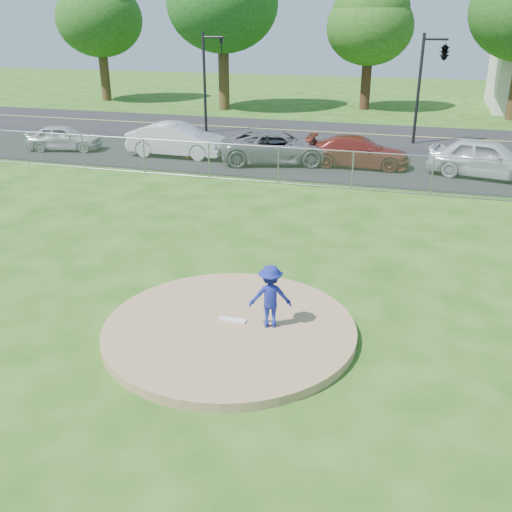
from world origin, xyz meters
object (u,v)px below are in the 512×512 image
Objects in this scene: pitcher at (270,296)px; traffic_signal_center at (442,54)px; traffic_signal_left at (208,73)px; parked_car_pearl at (487,158)px; tree_center at (371,15)px; parked_car_white at (177,140)px; parked_car_gray at (278,147)px; tree_far_left at (98,8)px; parked_car_darkred at (358,152)px; parked_car_silver at (64,137)px; traffic_cone at (187,151)px.

traffic_signal_center is at bearing -115.07° from pitcher.
traffic_signal_left is at bearing 180.00° from traffic_signal_center.
parked_car_pearl is at bearing -23.74° from traffic_signal_left.
tree_center is 34.27m from pitcher.
traffic_signal_left reaches higher than parked_car_pearl.
traffic_signal_center is 1.16× the size of parked_car_white.
parked_car_white reaches higher than parked_car_gray.
tree_far_left is 2.23× the size of parked_car_white.
pitcher is at bearing 179.25° from parked_car_darkred.
parked_car_gray is (-1.93, -18.50, -5.73)m from tree_center.
tree_center is 1.76× the size of traffic_signal_left.
parked_car_silver is at bearing -66.16° from tree_far_left.
parked_car_pearl is at bearing -68.86° from tree_center.
pitcher reaches higher than parked_car_gray.
traffic_cone is at bearing -78.16° from pitcher.
parked_car_white is 5.05m from parked_car_gray.
parked_car_pearl is (14.94, -6.57, -2.54)m from traffic_signal_left.
traffic_cone is 0.13× the size of parked_car_white.
parked_car_darkred is at bearing -117.54° from traffic_signal_center.
parked_car_gray is at bearing -89.89° from parked_car_white.
traffic_cone is (-8.24, 15.05, -0.56)m from pitcher.
traffic_signal_center reaches higher than parked_car_darkred.
parked_car_silver is 0.81× the size of parked_car_darkred.
traffic_cone is (1.35, -6.71, -3.03)m from traffic_signal_left.
parked_car_gray is (19.07, -17.50, -6.32)m from tree_far_left.
traffic_signal_center is at bearing 31.36° from parked_car_pearl.
traffic_signal_center is at bearing -67.51° from tree_center.
tree_center is at bearing -20.83° from parked_car_white.
pitcher is 0.29× the size of parked_car_pearl.
parked_car_darkred is at bearing 3.91° from traffic_cone.
traffic_signal_center is at bearing -61.55° from parked_car_white.
pitcher is (22.83, -32.76, -6.17)m from tree_far_left.
parked_car_pearl is at bearing -71.40° from traffic_signal_center.
pitcher is at bearing -150.14° from parked_car_white.
tree_center is (21.00, 1.00, -0.59)m from tree_far_left.
parked_car_white reaches higher than pitcher.
parked_car_gray is 1.11× the size of parked_car_pearl.
tree_far_left is at bearing 38.48° from parked_car_white.
tree_center is 1.76× the size of traffic_signal_center.
parked_car_pearl is (20.29, 0.28, 0.17)m from parked_car_silver.
tree_center reaches higher than parked_car_white.
tree_far_left is 21.03m from tree_center.
pitcher is (1.83, -33.76, -5.58)m from tree_center.
pitcher is 16.10m from parked_car_pearl.
traffic_signal_left is 4.06× the size of pitcher.
traffic_signal_center is 1.18× the size of parked_car_pearl.
parked_car_white is 1.04× the size of parked_car_darkred.
traffic_signal_left is 1.21× the size of parked_car_darkred.
traffic_signal_left is at bearing 56.13° from parked_car_darkred.
parked_car_silver is at bearing 92.86° from parked_car_white.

